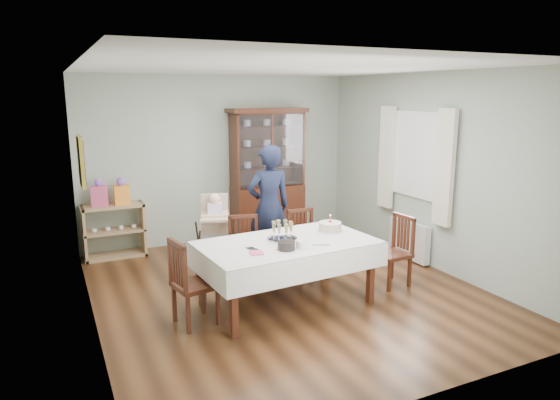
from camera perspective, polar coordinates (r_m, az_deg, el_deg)
floor at (r=6.34m, az=0.71°, el=-10.24°), size 5.00×5.00×0.00m
room_shell at (r=6.39m, az=-1.35°, el=5.74°), size 5.00×5.00×5.00m
dining_table at (r=5.80m, az=0.78°, el=-8.33°), size 2.08×1.29×0.76m
china_cabinet at (r=8.33m, az=-1.43°, el=3.20°), size 1.30×0.48×2.18m
sideboard at (r=7.86m, az=-18.42°, el=-3.37°), size 0.90×0.38×0.80m
picture_frame at (r=6.13m, az=-21.81°, el=4.10°), size 0.04×0.48×0.58m
window at (r=7.40m, az=15.40°, el=4.99°), size 0.04×1.02×1.22m
curtain_left at (r=6.92m, az=18.30°, el=3.50°), size 0.07×0.30×1.55m
curtain_right at (r=7.85m, az=12.08°, el=4.80°), size 0.07×0.30×1.55m
radiator at (r=7.61m, az=14.53°, el=-4.41°), size 0.10×0.80×0.55m
chair_far_left at (r=6.41m, az=-4.01°, el=-7.48°), size 0.48×0.48×0.89m
chair_far_right at (r=6.74m, az=2.91°, el=-6.50°), size 0.40×0.40×0.89m
chair_end_left at (r=5.46m, az=-9.78°, el=-11.08°), size 0.49×0.49×0.94m
chair_end_right at (r=6.57m, az=12.68°, el=-7.24°), size 0.43×0.43×0.90m
woman at (r=6.93m, az=-1.30°, el=-0.80°), size 0.65×0.45×1.73m
high_chair at (r=6.88m, az=-7.36°, el=-4.73°), size 0.61×0.61×1.10m
champagne_tray at (r=5.74m, az=0.27°, el=-3.93°), size 0.35×0.35×0.21m
birthday_cake at (r=6.09m, az=5.74°, el=-3.11°), size 0.32×0.32×0.22m
plate_stack_dark at (r=5.39m, az=0.72°, el=-5.23°), size 0.22×0.22×0.09m
plate_stack_white at (r=5.47m, az=2.79°, el=-5.02°), size 0.20×0.20×0.08m
napkin_stack at (r=5.27m, az=-2.67°, el=-6.05°), size 0.16×0.16×0.02m
cutlery at (r=5.40m, az=-3.54°, el=-5.65°), size 0.14×0.18×0.01m
cake_knife at (r=5.56m, az=4.51°, el=-5.14°), size 0.25×0.13×0.01m
gift_bag_pink at (r=7.69m, az=-19.94°, el=0.65°), size 0.25×0.19×0.41m
gift_bag_orange at (r=7.73m, az=-17.64°, el=0.84°), size 0.22×0.15×0.40m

